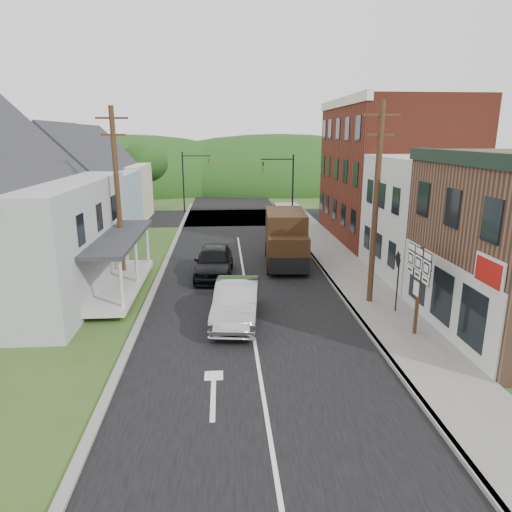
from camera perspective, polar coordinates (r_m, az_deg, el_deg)
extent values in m
plane|color=#2D4719|center=(17.71, -0.22, -10.47)|extent=(120.00, 120.00, 0.00)
cube|color=black|center=(27.07, -1.70, -1.39)|extent=(9.00, 90.00, 0.02)
cube|color=black|center=(43.64, -2.70, 4.85)|extent=(60.00, 9.00, 0.02)
cube|color=slate|center=(26.07, 11.58, -2.17)|extent=(2.80, 55.00, 0.15)
cube|color=slate|center=(25.74, 8.68, -2.25)|extent=(0.20, 55.00, 0.15)
cube|color=slate|center=(25.37, -12.05, -2.71)|extent=(0.30, 55.00, 0.12)
cube|color=silver|center=(26.90, 23.40, 4.39)|extent=(8.00, 7.00, 6.50)
cube|color=maroon|center=(35.32, 16.63, 10.08)|extent=(8.00, 12.00, 10.00)
cube|color=#85A0B5|center=(34.79, -20.78, 5.51)|extent=(7.00, 8.00, 5.00)
cube|color=beige|center=(43.53, -18.15, 7.44)|extent=(7.00, 8.00, 5.00)
cylinder|color=#472D19|center=(20.82, 14.72, 5.88)|extent=(0.26, 0.26, 9.00)
cube|color=#472D19|center=(20.61, 15.46, 16.65)|extent=(1.60, 0.10, 0.10)
cube|color=#472D19|center=(20.59, 15.30, 14.43)|extent=(1.20, 0.10, 0.10)
cylinder|color=#472D19|center=(24.76, -16.89, 7.09)|extent=(0.26, 0.26, 9.00)
cube|color=#472D19|center=(24.58, -17.59, 16.13)|extent=(1.60, 0.10, 0.10)
cube|color=#472D19|center=(24.57, -17.44, 14.27)|extent=(1.20, 0.10, 0.10)
cylinder|color=black|center=(40.20, 4.61, 8.28)|extent=(0.14, 0.14, 6.00)
cylinder|color=black|center=(39.80, 2.65, 12.00)|extent=(2.80, 0.10, 0.10)
imported|color=olive|center=(39.71, 0.88, 11.00)|extent=(0.16, 0.20, 1.00)
cylinder|color=black|center=(46.85, -9.07, 9.08)|extent=(0.14, 0.14, 6.00)
cylinder|color=black|center=(46.58, -7.45, 12.31)|extent=(2.80, 0.10, 0.10)
imported|color=olive|center=(46.56, -5.91, 11.49)|extent=(0.16, 0.20, 1.00)
cylinder|color=#382616|center=(48.93, -13.59, 7.86)|extent=(0.36, 0.36, 3.92)
ellipsoid|color=#193610|center=(48.68, -13.81, 11.30)|extent=(4.80, 4.80, 4.08)
ellipsoid|color=#193610|center=(71.38, -3.34, 8.75)|extent=(90.00, 30.00, 16.00)
imported|color=#9F9FA3|center=(19.13, -2.43, -5.79)|extent=(2.31, 5.22, 1.67)
imported|color=black|center=(25.15, -5.27, -0.70)|extent=(2.25, 5.11, 1.71)
cube|color=black|center=(27.71, 3.68, 2.67)|extent=(2.59, 4.52, 2.88)
cube|color=black|center=(25.32, 4.04, 0.34)|extent=(2.39, 1.75, 1.89)
cube|color=black|center=(25.32, 4.04, 2.19)|extent=(2.16, 1.34, 0.05)
cube|color=black|center=(24.63, 4.16, -1.27)|extent=(2.19, 0.30, 0.89)
cylinder|color=black|center=(25.57, 1.66, -1.33)|extent=(0.34, 0.91, 0.89)
cylinder|color=black|center=(25.72, 6.31, -1.32)|extent=(0.34, 0.91, 0.89)
cylinder|color=black|center=(29.40, 1.43, 0.83)|extent=(0.34, 0.91, 0.89)
cylinder|color=black|center=(29.53, 5.47, 0.83)|extent=(0.34, 0.91, 0.89)
cube|color=#472D19|center=(18.32, 19.63, -4.12)|extent=(0.11, 0.11, 3.48)
cube|color=black|center=(17.98, 19.76, -0.84)|extent=(0.04, 1.99, 0.08)
cube|color=white|center=(17.25, 20.67, -0.03)|extent=(0.02, 0.55, 0.22)
cube|color=white|center=(17.36, 20.54, -1.46)|extent=(0.02, 0.60, 0.55)
cube|color=white|center=(17.48, 20.41, -2.86)|extent=(0.02, 0.55, 0.28)
cube|color=white|center=(17.86, 19.76, 0.54)|extent=(0.02, 0.55, 0.22)
cube|color=white|center=(17.97, 19.64, -0.84)|extent=(0.02, 0.60, 0.55)
cube|color=white|center=(18.09, 19.52, -2.20)|extent=(0.02, 0.55, 0.28)
cube|color=white|center=(18.48, 18.92, 1.08)|extent=(0.02, 0.55, 0.22)
cube|color=white|center=(18.58, 18.80, -0.26)|extent=(0.02, 0.60, 0.55)
cube|color=white|center=(18.70, 18.69, -1.58)|extent=(0.02, 0.55, 0.28)
cube|color=white|center=(18.25, 19.37, -3.84)|extent=(0.02, 0.45, 0.55)
cylinder|color=black|center=(20.55, 17.27, -3.25)|extent=(0.07, 0.07, 2.55)
cube|color=black|center=(20.23, 17.32, -0.39)|extent=(0.06, 0.75, 0.75)
cube|color=#E6A40C|center=(20.24, 17.36, -0.39)|extent=(0.07, 0.68, 0.68)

